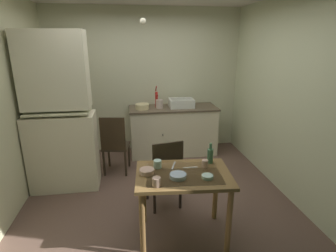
% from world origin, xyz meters
% --- Properties ---
extents(ground_plane, '(4.51, 4.51, 0.00)m').
position_xyz_m(ground_plane, '(0.00, 0.00, 0.00)').
color(ground_plane, brown).
extents(wall_back, '(3.61, 0.10, 2.63)m').
position_xyz_m(wall_back, '(0.00, 1.75, 1.32)').
color(wall_back, beige).
rests_on(wall_back, ground).
extents(wall_left, '(0.10, 3.51, 2.63)m').
position_xyz_m(wall_left, '(-1.81, 0.00, 1.32)').
color(wall_left, beige).
rests_on(wall_left, ground).
extents(wall_right, '(0.10, 3.51, 2.63)m').
position_xyz_m(wall_right, '(1.81, 0.00, 1.32)').
color(wall_right, beige).
rests_on(wall_right, ground).
extents(hutch_cabinet, '(0.92, 0.44, 2.19)m').
position_xyz_m(hutch_cabinet, '(-1.28, 0.37, 1.02)').
color(hutch_cabinet, beige).
rests_on(hutch_cabinet, ground).
extents(counter_cabinet, '(1.60, 0.64, 0.89)m').
position_xyz_m(counter_cabinet, '(0.47, 1.38, 0.45)').
color(counter_cabinet, beige).
rests_on(counter_cabinet, ground).
extents(sink_basin, '(0.44, 0.34, 0.15)m').
position_xyz_m(sink_basin, '(0.61, 1.38, 0.97)').
color(sink_basin, white).
rests_on(sink_basin, counter_cabinet).
extents(hand_pump, '(0.05, 0.27, 0.39)m').
position_xyz_m(hand_pump, '(0.17, 1.43, 1.06)').
color(hand_pump, '#B21E19').
rests_on(hand_pump, counter_cabinet).
extents(mixing_bowl_counter, '(0.25, 0.25, 0.09)m').
position_xyz_m(mixing_bowl_counter, '(-0.10, 1.33, 0.93)').
color(mixing_bowl_counter, beige).
rests_on(mixing_bowl_counter, counter_cabinet).
extents(stoneware_crock, '(0.13, 0.13, 0.15)m').
position_xyz_m(stoneware_crock, '(0.21, 1.36, 0.96)').
color(stoneware_crock, beige).
rests_on(stoneware_crock, counter_cabinet).
extents(dining_table, '(1.01, 0.74, 0.76)m').
position_xyz_m(dining_table, '(0.19, -0.91, 0.63)').
color(dining_table, brown).
rests_on(dining_table, ground).
extents(chair_far_side, '(0.47, 0.47, 0.92)m').
position_xyz_m(chair_far_side, '(0.07, -0.35, 0.49)').
color(chair_far_side, '#2F231C').
rests_on(chair_far_side, ground).
extents(chair_by_counter, '(0.46, 0.46, 0.96)m').
position_xyz_m(chair_by_counter, '(-0.58, 0.68, 0.50)').
color(chair_by_counter, '#32281C').
rests_on(chair_by_counter, ground).
extents(serving_bowl_wide, '(0.11, 0.11, 0.03)m').
position_xyz_m(serving_bowl_wide, '(0.40, -1.05, 0.77)').
color(serving_bowl_wide, '#ADD1C1').
rests_on(serving_bowl_wide, dining_table).
extents(soup_bowl_small, '(0.17, 0.17, 0.04)m').
position_xyz_m(soup_bowl_small, '(0.11, -1.00, 0.78)').
color(soup_bowl_small, '#9EB2C6').
rests_on(soup_bowl_small, dining_table).
extents(sauce_dish, '(0.15, 0.15, 0.05)m').
position_xyz_m(sauce_dish, '(-0.18, -0.86, 0.78)').
color(sauce_dish, tan).
rests_on(sauce_dish, dining_table).
extents(mug_dark, '(0.09, 0.09, 0.08)m').
position_xyz_m(mug_dark, '(-0.06, -0.75, 0.80)').
color(mug_dark, '#ADD1C1').
rests_on(mug_dark, dining_table).
extents(teacup_mint, '(0.08, 0.08, 0.09)m').
position_xyz_m(teacup_mint, '(-0.11, -1.12, 0.80)').
color(teacup_mint, tan).
rests_on(teacup_mint, dining_table).
extents(teacup_cream, '(0.07, 0.07, 0.08)m').
position_xyz_m(teacup_cream, '(0.44, -0.81, 0.80)').
color(teacup_cream, tan).
rests_on(teacup_cream, dining_table).
extents(glass_bottle, '(0.06, 0.06, 0.23)m').
position_xyz_m(glass_bottle, '(0.53, -0.71, 0.85)').
color(glass_bottle, '#4C7F56').
rests_on(glass_bottle, dining_table).
extents(table_knife, '(0.08, 0.19, 0.00)m').
position_xyz_m(table_knife, '(0.12, -0.73, 0.76)').
color(table_knife, silver).
rests_on(table_knife, dining_table).
extents(teaspoon_near_bowl, '(0.16, 0.02, 0.00)m').
position_xyz_m(teaspoon_near_bowl, '(0.29, -0.80, 0.76)').
color(teaspoon_near_bowl, beige).
rests_on(teaspoon_near_bowl, dining_table).
extents(pendant_bulb, '(0.08, 0.08, 0.08)m').
position_xyz_m(pendant_bulb, '(-0.11, 0.27, 2.28)').
color(pendant_bulb, '#F9EFCC').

